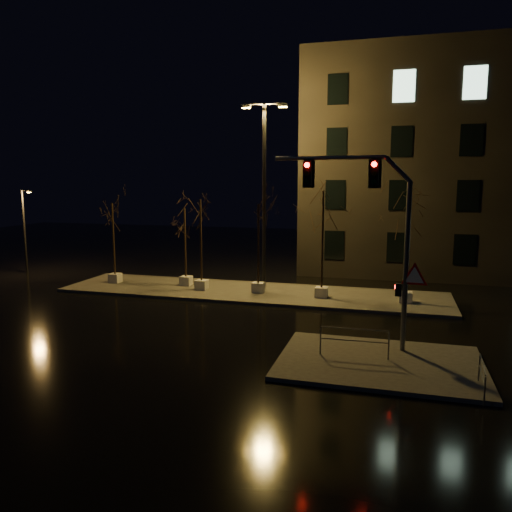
% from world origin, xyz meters
% --- Properties ---
extents(ground, '(90.00, 90.00, 0.00)m').
position_xyz_m(ground, '(0.00, 0.00, 0.00)').
color(ground, black).
rests_on(ground, ground).
extents(median, '(22.00, 5.00, 0.15)m').
position_xyz_m(median, '(0.00, 6.00, 0.07)').
color(median, '#3F3C38').
rests_on(median, ground).
extents(sidewalk_corner, '(7.00, 5.00, 0.15)m').
position_xyz_m(sidewalk_corner, '(7.50, -3.50, 0.07)').
color(sidewalk_corner, '#3F3C38').
rests_on(sidewalk_corner, ground).
extents(building, '(25.00, 12.00, 15.00)m').
position_xyz_m(building, '(14.00, 18.00, 7.50)').
color(building, black).
rests_on(building, ground).
extents(tree_0, '(1.80, 1.80, 5.05)m').
position_xyz_m(tree_0, '(-8.79, 6.08, 3.98)').
color(tree_0, beige).
rests_on(tree_0, median).
extents(tree_1, '(1.80, 1.80, 4.78)m').
position_xyz_m(tree_1, '(-4.21, 6.48, 3.78)').
color(tree_1, beige).
rests_on(tree_1, median).
extents(tree_2, '(1.80, 1.80, 5.34)m').
position_xyz_m(tree_2, '(-2.86, 5.64, 4.20)').
color(tree_2, beige).
rests_on(tree_2, median).
extents(tree_3, '(1.80, 1.80, 5.10)m').
position_xyz_m(tree_3, '(0.50, 5.85, 4.02)').
color(tree_3, beige).
rests_on(tree_3, median).
extents(tree_4, '(1.80, 1.80, 5.91)m').
position_xyz_m(tree_4, '(4.12, 5.57, 4.63)').
color(tree_4, beige).
rests_on(tree_4, median).
extents(tree_5, '(1.80, 1.80, 5.44)m').
position_xyz_m(tree_5, '(8.50, 5.61, 4.28)').
color(tree_5, beige).
rests_on(tree_5, median).
extents(traffic_signal_mast, '(5.85, 0.65, 7.16)m').
position_xyz_m(traffic_signal_mast, '(7.12, -2.05, 4.85)').
color(traffic_signal_mast, '#575A5F').
rests_on(traffic_signal_mast, sidewalk_corner).
extents(streetlight_main, '(2.65, 0.53, 10.59)m').
position_xyz_m(streetlight_main, '(0.44, 7.31, 6.26)').
color(streetlight_main, black).
rests_on(streetlight_main, median).
extents(streetlight_far, '(1.11, 0.50, 5.79)m').
position_xyz_m(streetlight_far, '(-16.92, 8.04, 3.18)').
color(streetlight_far, black).
rests_on(streetlight_far, ground).
extents(guard_rail_a, '(2.45, 0.11, 1.06)m').
position_xyz_m(guard_rail_a, '(6.59, -3.36, 0.84)').
color(guard_rail_a, '#575A5F').
rests_on(guard_rail_a, sidewalk_corner).
extents(guard_rail_b, '(0.17, 1.90, 0.90)m').
position_xyz_m(guard_rail_b, '(10.50, -5.41, 0.73)').
color(guard_rail_b, '#575A5F').
rests_on(guard_rail_b, sidewalk_corner).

